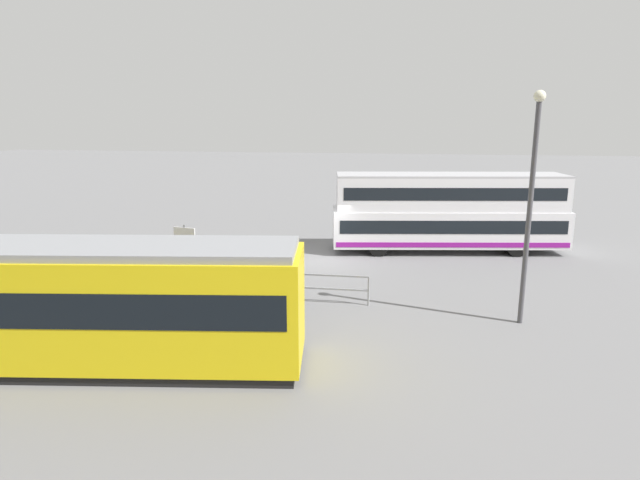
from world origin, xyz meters
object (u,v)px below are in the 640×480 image
pedestrian_crossing (294,280)px  tram_yellow (44,303)px  double_decker_bus (448,212)px  info_sign (185,245)px  pedestrian_near_railing (228,260)px  street_lamp (531,193)px

pedestrian_crossing → tram_yellow: bearing=43.7°
double_decker_bus → info_sign: (10.35, 7.90, -0.25)m
pedestrian_near_railing → info_sign: bearing=21.8°
double_decker_bus → pedestrian_near_railing: bearing=39.5°
tram_yellow → street_lamp: 14.34m
double_decker_bus → pedestrian_crossing: (5.73, 9.44, -0.93)m
double_decker_bus → tram_yellow: (11.29, 14.76, -0.24)m
tram_yellow → street_lamp: bearing=-158.0°
pedestrian_near_railing → pedestrian_crossing: pedestrian_near_railing is taller
double_decker_bus → street_lamp: bearing=100.8°
pedestrian_near_railing → tram_yellow: bearing=72.1°
tram_yellow → info_sign: size_ratio=5.49×
street_lamp → pedestrian_crossing: bearing=-0.2°
pedestrian_crossing → info_sign: bearing=-18.4°
double_decker_bus → tram_yellow: bearing=52.6°
street_lamp → pedestrian_near_railing: bearing=-11.4°
tram_yellow → pedestrian_crossing: (-5.57, -5.32, -0.69)m
pedestrian_crossing → street_lamp: size_ratio=0.24×
double_decker_bus → tram_yellow: size_ratio=0.84×
tram_yellow → double_decker_bus: bearing=-127.4°
double_decker_bus → pedestrian_crossing: double_decker_bus is taller
double_decker_bus → info_sign: 13.02m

